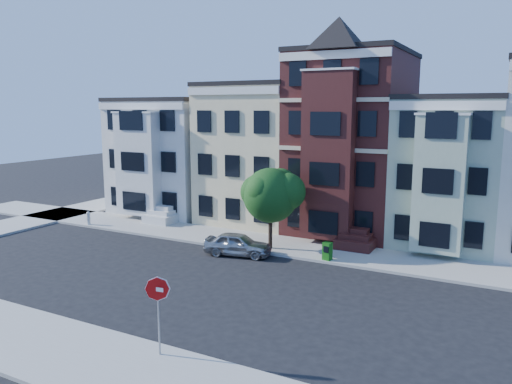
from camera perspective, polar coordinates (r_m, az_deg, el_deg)
The scene contains 12 objects.
ground at distance 23.43m, azimuth -0.21°, elevation -11.74°, with size 120.00×120.00×0.00m, color black.
far_sidewalk at distance 30.33m, azimuth 6.97°, elevation -6.65°, with size 60.00×4.00×0.15m, color #9E9B93.
near_sidewalk at distance 17.43m, azimuth -13.48°, elevation -19.70°, with size 60.00×4.00×0.15m, color #9E9B93.
house_white at distance 42.36m, azimuth -8.94°, elevation 4.03°, with size 8.00×9.00×9.00m, color silver.
house_yellow at distance 38.08m, azimuth 0.76°, elevation 4.29°, with size 7.00×9.00×10.00m, color beige.
house_brown at distance 35.37m, azimuth 10.96°, elevation 5.33°, with size 7.00×9.00×12.00m, color #3D1514.
house_green at distance 34.20m, azimuth 21.34°, elevation 2.18°, with size 6.00×9.00×9.00m, color #9FB095.
street_tree at distance 29.69m, azimuth 1.67°, elevation -0.81°, with size 5.18×5.18×6.03m, color #1C5318, non-canonical shape.
parked_car at distance 29.25m, azimuth -2.09°, elevation -5.98°, with size 1.59×3.96×1.35m, color #9EA1A6.
newspaper_box at distance 28.22m, azimuth 8.16°, elevation -6.70°, with size 0.45×0.40×1.00m, color #166214.
fire_hydrant at distance 38.22m, azimuth -18.59°, elevation -2.98°, with size 0.27×0.27×0.76m, color beige.
stop_sign at distance 17.70m, azimuth -11.08°, elevation -13.20°, with size 0.87×0.12×3.15m, color #A50A0A, non-canonical shape.
Camera 1 is at (10.27, -19.25, 8.53)m, focal length 35.00 mm.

